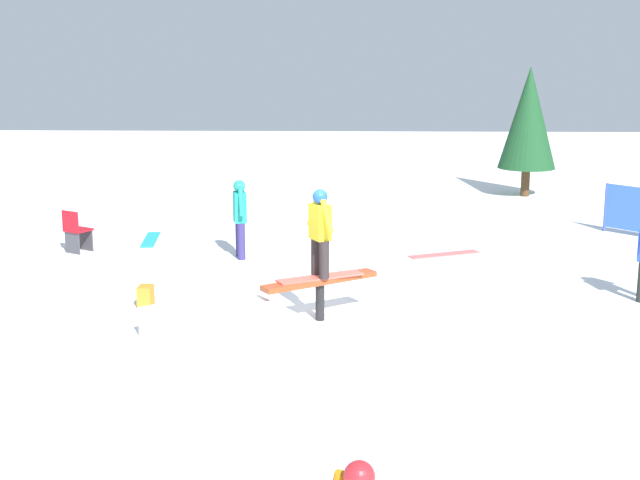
% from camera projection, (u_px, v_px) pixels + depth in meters
% --- Properties ---
extents(ground_plane, '(60.00, 60.00, 0.00)m').
position_uv_depth(ground_plane, '(320.00, 320.00, 13.78)').
color(ground_plane, white).
extents(rail_feature, '(1.77, 1.33, 0.67)m').
position_uv_depth(rail_feature, '(320.00, 285.00, 13.66)').
color(rail_feature, black).
rests_on(rail_feature, ground).
extents(snow_kicker_ramp, '(2.33, 2.25, 0.45)m').
position_uv_depth(snow_kicker_ramp, '(217.00, 325.00, 12.80)').
color(snow_kicker_ramp, white).
rests_on(snow_kicker_ramp, ground).
extents(main_rider_on_rail, '(1.35, 0.92, 1.38)m').
position_uv_depth(main_rider_on_rail, '(320.00, 234.00, 13.48)').
color(main_rider_on_rail, '#F35D4D').
rests_on(main_rider_on_rail, rail_feature).
extents(bystander_teal, '(0.31, 0.72, 1.56)m').
position_uv_depth(bystander_teal, '(240.00, 215.00, 17.57)').
color(bystander_teal, navy).
rests_on(bystander_teal, ground).
extents(loose_snowboard_coral, '(1.50, 0.86, 0.02)m').
position_uv_depth(loose_snowboard_coral, '(444.00, 254.00, 17.99)').
color(loose_snowboard_coral, '#EB6664').
rests_on(loose_snowboard_coral, ground).
extents(loose_snowboard_cyan, '(0.43, 1.52, 0.02)m').
position_uv_depth(loose_snowboard_cyan, '(151.00, 240.00, 19.35)').
color(loose_snowboard_cyan, '#1BAED6').
rests_on(loose_snowboard_cyan, ground).
extents(folding_chair, '(0.60, 0.60, 0.88)m').
position_uv_depth(folding_chair, '(77.00, 233.00, 18.13)').
color(folding_chair, '#3F3F44').
rests_on(folding_chair, ground).
extents(backpack_on_snow, '(0.23, 0.31, 0.34)m').
position_uv_depth(backpack_on_snow, '(146.00, 296.00, 14.47)').
color(backpack_on_snow, orange).
rests_on(backpack_on_snow, ground).
extents(pine_tree_near, '(1.58, 1.58, 3.59)m').
position_uv_depth(pine_tree_near, '(529.00, 118.00, 24.44)').
color(pine_tree_near, '#4C331E').
rests_on(pine_tree_near, ground).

